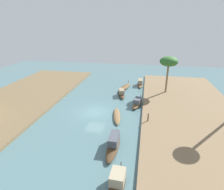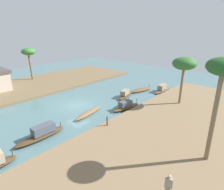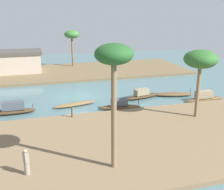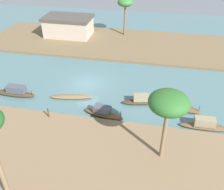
{
  "view_description": "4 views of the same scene",
  "coord_description": "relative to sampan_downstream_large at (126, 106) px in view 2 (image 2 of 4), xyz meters",
  "views": [
    {
      "loc": [
        -22.02,
        -6.61,
        11.42
      ],
      "look_at": [
        4.44,
        -1.6,
        0.93
      ],
      "focal_mm": 29.46,
      "sensor_mm": 36.0,
      "label": 1
    },
    {
      "loc": [
        -14.01,
        -18.92,
        9.62
      ],
      "look_at": [
        3.8,
        -2.85,
        1.15
      ],
      "focal_mm": 29.66,
      "sensor_mm": 36.0,
      "label": 2
    },
    {
      "loc": [
        -4.99,
        -31.46,
        9.82
      ],
      "look_at": [
        3.48,
        -2.13,
        0.5
      ],
      "focal_mm": 45.4,
      "sensor_mm": 36.0,
      "label": 3
    },
    {
      "loc": [
        8.04,
        -24.85,
        15.78
      ],
      "look_at": [
        3.58,
        -2.52,
        0.52
      ],
      "focal_mm": 40.03,
      "sensor_mm": 36.0,
      "label": 4
    }
  ],
  "objects": [
    {
      "name": "palm_tree_left_far",
      "position": [
        5.86,
        -4.51,
        5.11
      ],
      "size": [
        2.95,
        2.95,
        6.12
      ],
      "color": "#7F6647",
      "rests_on": "riverbank_left"
    },
    {
      "name": "riverbank_left",
      "position": [
        -3.31,
        -7.33,
        -0.27
      ],
      "size": [
        39.54,
        13.0,
        0.34
      ],
      "primitive_type": "cube",
      "color": "#846B4C",
      "rests_on": "ground"
    },
    {
      "name": "mooring_post",
      "position": [
        -5.11,
        -1.57,
        0.39
      ],
      "size": [
        0.14,
        0.14,
        0.99
      ],
      "primitive_type": "cylinder",
      "color": "#4C3823",
      "rests_on": "riverbank_left"
    },
    {
      "name": "riverbank_right",
      "position": [
        -3.31,
        18.68,
        -0.27
      ],
      "size": [
        39.54,
        13.0,
        0.34
      ],
      "primitive_type": "cube",
      "color": "brown",
      "rests_on": "ground"
    },
    {
      "name": "river_water",
      "position": [
        -3.31,
        5.67,
        -0.44
      ],
      "size": [
        65.55,
        65.55,
        0.0
      ],
      "primitive_type": "plane",
      "color": "slate",
      "rests_on": "ground"
    },
    {
      "name": "sampan_with_red_awning",
      "position": [
        7.52,
        2.79,
        -0.24
      ],
      "size": [
        4.66,
        2.23,
        0.99
      ],
      "rotation": [
        0.0,
        0.0,
        -0.24
      ],
      "color": "brown",
      "rests_on": "river_water"
    },
    {
      "name": "sampan_open_hull",
      "position": [
        -10.55,
        1.71,
        0.03
      ],
      "size": [
        4.93,
        1.1,
        1.27
      ],
      "rotation": [
        0.0,
        0.0,
        -0.0
      ],
      "color": "#47331E",
      "rests_on": "river_water"
    },
    {
      "name": "sampan_with_tall_canopy",
      "position": [
        9.82,
        0.03,
        0.0
      ],
      "size": [
        4.85,
        1.1,
        1.21
      ],
      "rotation": [
        0.0,
        0.0,
        0.03
      ],
      "color": "brown",
      "rests_on": "river_water"
    },
    {
      "name": "sampan_foreground",
      "position": [
        -4.22,
        2.41,
        -0.25
      ],
      "size": [
        4.78,
        1.73,
        0.37
      ],
      "rotation": [
        0.0,
        0.0,
        0.19
      ],
      "color": "brown",
      "rests_on": "river_water"
    },
    {
      "name": "person_on_near_bank",
      "position": [
        -9.05,
        -10.13,
        0.67
      ],
      "size": [
        0.41,
        0.49,
        1.64
      ],
      "rotation": [
        0.0,
        0.0,
        5.08
      ],
      "color": "gray",
      "rests_on": "riverbank_left"
    },
    {
      "name": "palm_tree_left_near",
      "position": [
        -3.83,
        -10.72,
        6.57
      ],
      "size": [
        2.22,
        2.22,
        7.68
      ],
      "color": "#7F6647",
      "rests_on": "riverbank_left"
    },
    {
      "name": "sampan_midstream",
      "position": [
        3.65,
        2.94,
        -0.04
      ],
      "size": [
        4.65,
        2.02,
        1.12
      ],
      "rotation": [
        0.0,
        0.0,
        0.24
      ],
      "color": "#47331E",
      "rests_on": "river_water"
    },
    {
      "name": "palm_tree_right_tall",
      "position": [
        -1.39,
        22.53,
        5.13
      ],
      "size": [
        2.54,
        2.54,
        6.08
      ],
      "color": "brown",
      "rests_on": "riverbank_right"
    },
    {
      "name": "sampan_downstream_large",
      "position": [
        0.0,
        0.0,
        0.0
      ],
      "size": [
        4.3,
        1.79,
        1.16
      ],
      "rotation": [
        0.0,
        0.0,
        -0.2
      ],
      "color": "brown",
      "rests_on": "river_water"
    }
  ]
}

